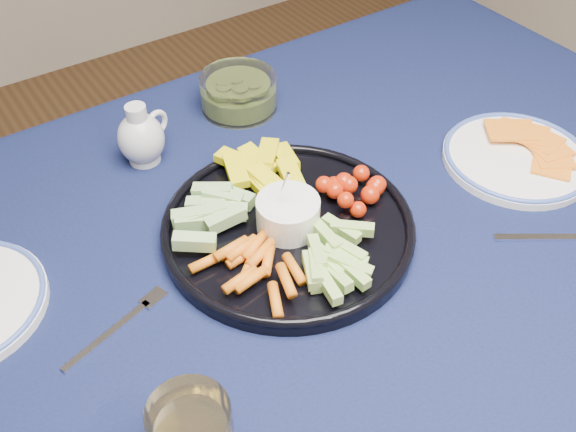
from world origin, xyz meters
TOP-DOWN VIEW (x-y plane):
  - dining_table at (0.00, 0.00)m, footprint 1.67×1.07m
  - crudite_platter at (0.10, 0.09)m, footprint 0.34×0.34m
  - creamer_pitcher at (0.01, 0.35)m, footprint 0.09×0.07m
  - pickle_bowl at (0.20, 0.39)m, footprint 0.13×0.13m
  - cheese_plate at (0.48, 0.03)m, footprint 0.22×0.22m
  - fork_left at (-0.14, 0.08)m, footprint 0.15×0.06m
  - fork_right at (0.42, -0.13)m, footprint 0.16×0.11m

SIDE VIEW (x-z plane):
  - dining_table at x=0.00m, z-range 0.29..1.03m
  - fork_left at x=-0.14m, z-range 0.75..0.75m
  - fork_right at x=0.42m, z-range 0.75..0.75m
  - cheese_plate at x=0.48m, z-range 0.74..0.77m
  - crudite_platter at x=0.10m, z-range 0.71..0.82m
  - pickle_bowl at x=0.20m, z-range 0.74..0.80m
  - creamer_pitcher at x=0.01m, z-range 0.74..0.84m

